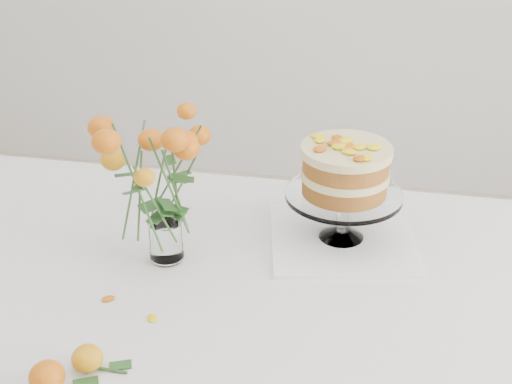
# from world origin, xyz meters

# --- Properties ---
(table) EXTENTS (1.43, 0.93, 0.76)m
(table) POSITION_xyz_m (0.00, 0.00, 0.67)
(table) COLOR tan
(table) RESTS_ON ground
(napkin) EXTENTS (0.35, 0.35, 0.01)m
(napkin) POSITION_xyz_m (0.29, 0.20, 0.76)
(napkin) COLOR silver
(napkin) RESTS_ON table
(cake_stand) EXTENTS (0.24, 0.24, 0.22)m
(cake_stand) POSITION_xyz_m (0.29, 0.20, 0.91)
(cake_stand) COLOR white
(cake_stand) RESTS_ON napkin
(rose_vase) EXTENTS (0.29, 0.29, 0.35)m
(rose_vase) POSITION_xyz_m (-0.05, 0.05, 0.96)
(rose_vase) COLOR white
(rose_vase) RESTS_ON table
(loose_rose_near) EXTENTS (0.09, 0.05, 0.04)m
(loose_rose_near) POSITION_xyz_m (-0.08, -0.28, 0.78)
(loose_rose_near) COLOR gold
(loose_rose_near) RESTS_ON table
(loose_rose_far) EXTENTS (0.10, 0.06, 0.05)m
(loose_rose_far) POSITION_xyz_m (-0.12, -0.34, 0.78)
(loose_rose_far) COLOR #D4420A
(loose_rose_far) RESTS_ON table
(stray_petal_a) EXTENTS (0.03, 0.02, 0.00)m
(stray_petal_a) POSITION_xyz_m (-0.12, -0.10, 0.76)
(stray_petal_a) COLOR yellow
(stray_petal_a) RESTS_ON table
(stray_petal_b) EXTENTS (0.03, 0.02, 0.00)m
(stray_petal_b) POSITION_xyz_m (-0.02, -0.14, 0.76)
(stray_petal_b) COLOR yellow
(stray_petal_b) RESTS_ON table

